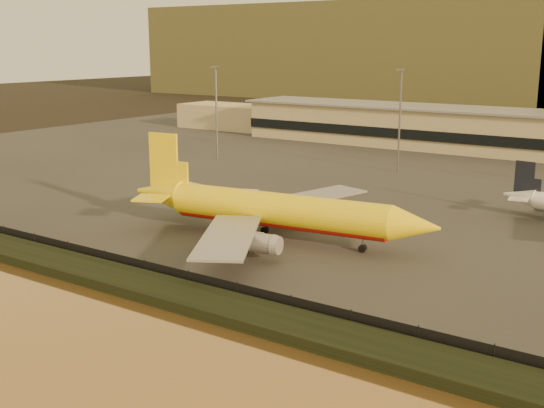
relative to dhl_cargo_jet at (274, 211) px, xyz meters
The scene contains 9 objects.
ground 13.09m from the dhl_cargo_jet, 82.94° to the right, with size 900.00×900.00×0.00m, color black.
embankment 29.35m from the dhl_cargo_jet, 87.07° to the right, with size 320.00×7.00×1.40m, color black.
tarmac 83.18m from the dhl_cargo_jet, 88.98° to the left, with size 320.00×220.00×0.20m, color #2D2D2D.
perimeter_fence 25.31m from the dhl_cargo_jet, 86.60° to the right, with size 300.00×0.05×2.20m, color black.
terminal_building 114.32m from the dhl_cargo_jet, 96.55° to the left, with size 202.00×25.00×12.60m.
apron_light_masts 66.00m from the dhl_cargo_jet, 75.34° to the left, with size 152.20×12.20×25.40m.
dhl_cargo_jet is the anchor object (origin of this frame).
gse_vehicle_yellow 11.06m from the dhl_cargo_jet, 79.15° to the left, with size 3.73×1.68×1.68m, color yellow.
gse_vehicle_white 30.91m from the dhl_cargo_jet, 134.37° to the left, with size 4.23×1.90×1.90m, color white.
Camera 1 is at (58.98, -77.01, 31.43)m, focal length 45.00 mm.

